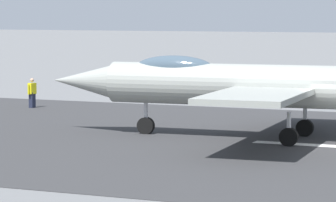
% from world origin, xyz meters
% --- Properties ---
extents(fighter_jet, '(17.73, 14.23, 5.58)m').
position_xyz_m(fighter_jet, '(3.86, -0.90, 2.38)').
color(fighter_jet, '#939791').
rests_on(fighter_jet, ground).
extents(crew_person, '(0.36, 0.69, 1.69)m').
position_xyz_m(crew_person, '(19.62, -8.48, 0.85)').
color(crew_person, '#1E2338').
rests_on(crew_person, ground).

